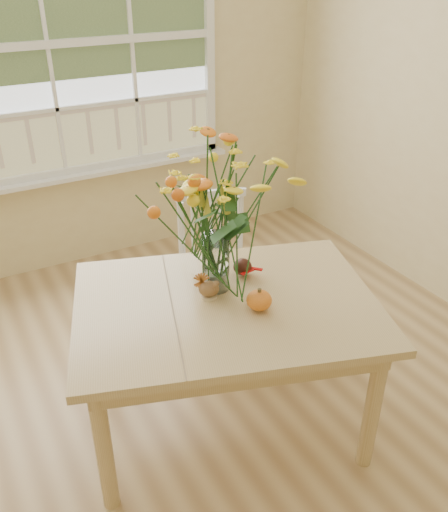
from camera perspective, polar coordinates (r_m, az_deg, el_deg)
floor at (r=2.62m, az=-0.42°, el=-22.37°), size 4.00×4.50×0.01m
wall_back at (r=3.82m, az=-17.78°, el=17.53°), size 4.00×0.02×2.70m
window at (r=3.75m, az=-18.08°, el=20.14°), size 2.42×0.12×1.74m
dining_table at (r=2.44m, az=0.23°, el=-6.58°), size 1.55×1.31×0.71m
windsor_chair at (r=3.15m, az=-0.97°, el=-0.36°), size 0.48×0.47×0.86m
flower_vase at (r=2.29m, az=-0.89°, el=5.14°), size 0.56×0.56×0.67m
pumpkin at (r=2.32m, az=3.72°, el=-4.76°), size 0.11×0.11×0.09m
turkey_figurine at (r=2.39m, az=-1.61°, el=-3.49°), size 0.11×0.10×0.11m
dark_gourd at (r=2.56m, az=1.95°, el=-1.22°), size 0.13×0.11×0.08m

